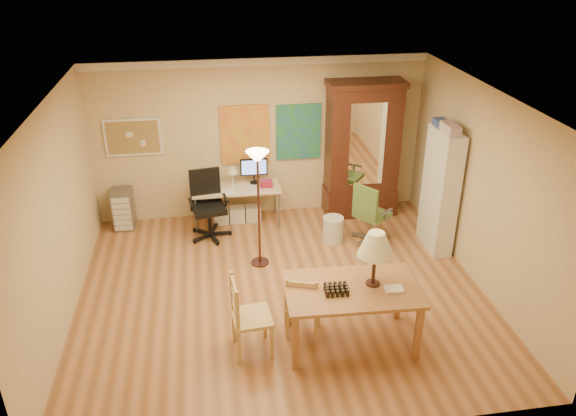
{
  "coord_description": "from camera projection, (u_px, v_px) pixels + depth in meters",
  "views": [
    {
      "loc": [
        -0.89,
        -6.38,
        4.49
      ],
      "look_at": [
        0.14,
        0.3,
        1.13
      ],
      "focal_mm": 35.0,
      "sensor_mm": 36.0,
      "label": 1
    }
  ],
  "objects": [
    {
      "name": "bookshelf",
      "position": [
        440.0,
        191.0,
        8.46
      ],
      "size": [
        0.29,
        0.76,
        1.91
      ],
      "color": "white",
      "rests_on": "floor"
    },
    {
      "name": "corkboard",
      "position": [
        133.0,
        137.0,
        9.0
      ],
      "size": [
        0.9,
        0.04,
        0.62
      ],
      "primitive_type": "cube",
      "color": "#9A8248",
      "rests_on": "floor"
    },
    {
      "name": "ladder_chair_back",
      "position": [
        303.0,
        306.0,
        6.78
      ],
      "size": [
        0.5,
        0.49,
        0.86
      ],
      "color": "tan",
      "rests_on": "floor"
    },
    {
      "name": "crown_molding",
      "position": [
        258.0,
        61.0,
        8.77
      ],
      "size": [
        5.5,
        0.08,
        0.12
      ],
      "primitive_type": "cube",
      "color": "white",
      "rests_on": "floor"
    },
    {
      "name": "torchiere_lamp",
      "position": [
        258.0,
        175.0,
        7.78
      ],
      "size": [
        0.32,
        0.32,
        1.79
      ],
      "color": "#44231B",
      "rests_on": "floor"
    },
    {
      "name": "dining_table",
      "position": [
        360.0,
        276.0,
        6.44
      ],
      "size": [
        1.59,
        0.99,
        1.46
      ],
      "color": "brown",
      "rests_on": "floor"
    },
    {
      "name": "drawer_cart",
      "position": [
        123.0,
        209.0,
        9.3
      ],
      "size": [
        0.33,
        0.4,
        0.67
      ],
      "color": "slate",
      "rests_on": "floor"
    },
    {
      "name": "office_chair_green",
      "position": [
        370.0,
        226.0,
        8.9
      ],
      "size": [
        0.64,
        0.64,
        1.01
      ],
      "color": "slate",
      "rests_on": "floor"
    },
    {
      "name": "ladder_chair_left",
      "position": [
        249.0,
        318.0,
        6.47
      ],
      "size": [
        0.48,
        0.5,
        1.0
      ],
      "color": "tan",
      "rests_on": "floor"
    },
    {
      "name": "art_panel_right",
      "position": [
        299.0,
        132.0,
        9.39
      ],
      "size": [
        0.75,
        0.04,
        0.95
      ],
      "primitive_type": "cube",
      "color": "#246A93",
      "rests_on": "floor"
    },
    {
      "name": "art_panel_left",
      "position": [
        245.0,
        135.0,
        9.27
      ],
      "size": [
        0.8,
        0.04,
        1.0
      ],
      "primitive_type": "cube",
      "color": "yellow",
      "rests_on": "floor"
    },
    {
      "name": "computer_desk",
      "position": [
        238.0,
        201.0,
        9.43
      ],
      "size": [
        1.45,
        0.63,
        1.1
      ],
      "color": "beige",
      "rests_on": "floor"
    },
    {
      "name": "floor",
      "position": [
        281.0,
        291.0,
        7.76
      ],
      "size": [
        5.5,
        5.5,
        0.0
      ],
      "primitive_type": "plane",
      "color": "brown",
      "rests_on": "ground"
    },
    {
      "name": "office_chair_black",
      "position": [
        209.0,
        220.0,
        9.04
      ],
      "size": [
        0.68,
        0.68,
        1.11
      ],
      "color": "black",
      "rests_on": "floor"
    },
    {
      "name": "armoire",
      "position": [
        361.0,
        158.0,
        9.52
      ],
      "size": [
        1.27,
        0.6,
        2.33
      ],
      "color": "#3C1910",
      "rests_on": "floor"
    },
    {
      "name": "wastebin",
      "position": [
        333.0,
        229.0,
        8.94
      ],
      "size": [
        0.33,
        0.33,
        0.41
      ],
      "primitive_type": "cylinder",
      "color": "silver",
      "rests_on": "floor"
    }
  ]
}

